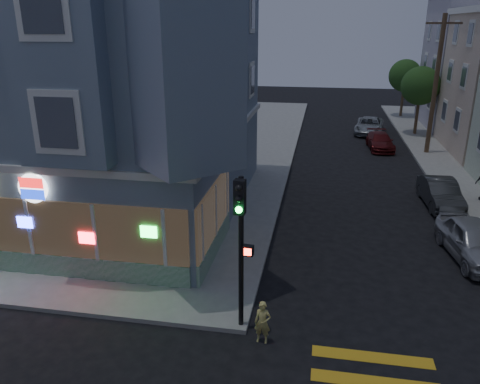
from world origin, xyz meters
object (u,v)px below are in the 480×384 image
(parked_car_c, at_px, (380,141))
(fire_hydrant, at_px, (449,191))
(running_child, at_px, (263,322))
(traffic_signal, at_px, (241,230))
(parked_car_b, at_px, (440,193))
(parked_car_d, at_px, (369,126))
(street_tree_far, at_px, (405,76))
(utility_pole, at_px, (436,84))
(parked_car_a, at_px, (473,241))
(street_tree_near, at_px, (421,86))

(parked_car_c, relative_size, fire_hydrant, 4.85)
(running_child, relative_size, traffic_signal, 0.28)
(parked_car_b, height_order, traffic_signal, traffic_signal)
(parked_car_d, bearing_deg, running_child, -92.27)
(street_tree_far, bearing_deg, fire_hydrant, -92.19)
(parked_car_c, bearing_deg, fire_hydrant, -81.01)
(running_child, relative_size, parked_car_c, 0.32)
(parked_car_b, xyz_separation_m, traffic_signal, (-7.88, -11.56, 2.56))
(utility_pole, distance_m, parked_car_a, 16.39)
(parked_car_d, bearing_deg, fire_hydrant, -72.19)
(street_tree_far, distance_m, parked_car_c, 13.97)
(parked_car_b, relative_size, fire_hydrant, 4.91)
(street_tree_far, distance_m, parked_car_a, 30.04)
(running_child, xyz_separation_m, parked_car_c, (5.45, 23.04, -0.05))
(running_child, relative_size, fire_hydrant, 1.53)
(parked_car_d, height_order, fire_hydrant, parked_car_d)
(utility_pole, xyz_separation_m, parked_car_c, (-3.05, 0.84, -4.22))
(running_child, bearing_deg, fire_hydrant, 62.86)
(parked_car_d, relative_size, fire_hydrant, 5.66)
(utility_pole, distance_m, parked_car_b, 11.13)
(utility_pole, xyz_separation_m, street_tree_far, (0.20, 14.00, -0.86))
(street_tree_near, bearing_deg, utility_pole, -91.91)
(running_child, distance_m, parked_car_b, 13.95)
(utility_pole, xyz_separation_m, parked_car_a, (-1.30, -15.83, -4.07))
(street_tree_near, height_order, street_tree_far, same)
(parked_car_d, distance_m, fire_hydrant, 15.79)
(utility_pole, relative_size, street_tree_far, 1.70)
(parked_car_d, distance_m, traffic_signal, 28.56)
(street_tree_far, bearing_deg, parked_car_a, -92.88)
(traffic_signal, bearing_deg, utility_pole, 72.81)
(utility_pole, distance_m, parked_car_d, 8.08)
(parked_car_c, distance_m, traffic_signal, 23.62)
(parked_car_d, relative_size, traffic_signal, 1.03)
(parked_car_a, bearing_deg, utility_pole, 77.78)
(utility_pole, bearing_deg, traffic_signal, -112.83)
(street_tree_near, bearing_deg, parked_car_b, -95.27)
(traffic_signal, bearing_deg, parked_car_a, 42.86)
(running_child, bearing_deg, parked_car_c, 81.13)
(street_tree_near, height_order, running_child, street_tree_near)
(street_tree_near, height_order, parked_car_b, street_tree_near)
(traffic_signal, bearing_deg, fire_hydrant, 61.05)
(parked_car_a, distance_m, traffic_signal, 10.21)
(parked_car_d, bearing_deg, parked_car_c, -78.17)
(street_tree_near, distance_m, parked_car_c, 6.96)
(parked_car_b, relative_size, parked_car_d, 0.87)
(parked_car_c, bearing_deg, utility_pole, -19.15)
(utility_pole, bearing_deg, street_tree_far, 89.18)
(street_tree_near, height_order, parked_car_c, street_tree_near)
(traffic_signal, bearing_deg, street_tree_far, 80.96)
(street_tree_near, bearing_deg, parked_car_d, 179.41)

